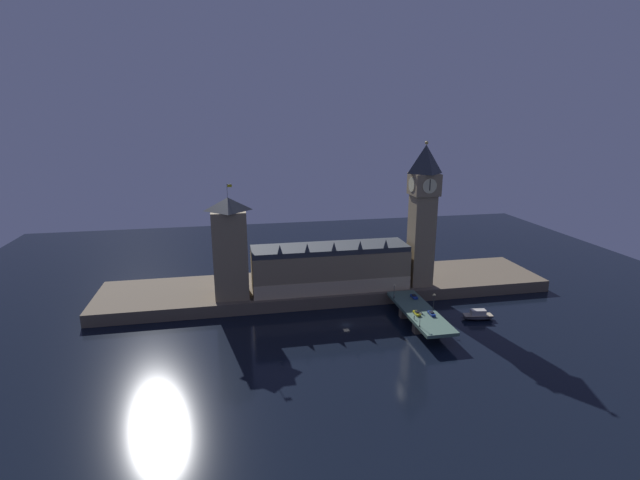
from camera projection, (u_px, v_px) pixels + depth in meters
ground_plane at (346, 325)px, 197.18m from camera, size 400.00×400.00×0.00m
embankment at (328, 287)px, 233.42m from camera, size 220.00×42.00×5.63m
parliament_hall at (330, 267)px, 221.65m from camera, size 74.22×20.03×25.13m
clock_tower at (423, 211)px, 219.62m from camera, size 12.77×12.88×69.40m
victoria_tower at (230, 248)px, 208.53m from camera, size 15.40×15.40×51.93m
bridge at (419, 314)px, 196.93m from camera, size 13.23×46.00×6.27m
car_northbound_trail at (417, 313)px, 191.99m from camera, size 1.95×4.39×1.48m
car_southbound_lead at (432, 313)px, 191.67m from camera, size 1.89×4.66×1.47m
car_southbound_trail at (414, 297)px, 209.56m from camera, size 2.07×4.57×1.55m
pedestrian_near_rail at (414, 317)px, 187.44m from camera, size 0.38×0.38×1.77m
pedestrian_far_rail at (394, 296)px, 209.61m from camera, size 0.38×0.38×1.67m
street_lamp_near at (420, 318)px, 180.44m from camera, size 1.34×0.60×5.95m
street_lamp_mid at (434, 300)px, 196.54m from camera, size 1.34×0.60×6.99m
street_lamp_far at (394, 290)px, 208.20m from camera, size 1.34×0.60×6.86m
boat_downstream at (478, 316)px, 202.00m from camera, size 14.65×6.93×4.55m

